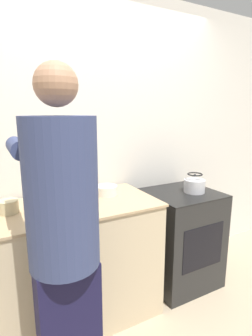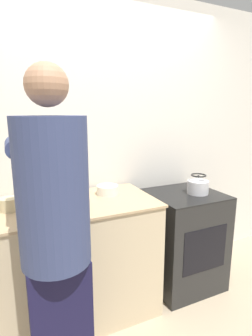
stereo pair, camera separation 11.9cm
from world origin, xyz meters
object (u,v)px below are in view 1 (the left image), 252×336
(kettle, at_px, (194,184))
(person, at_px, (64,239))
(cutting_board, at_px, (51,210))
(knife, at_px, (44,208))
(oven, at_px, (180,237))
(bowl_prep, at_px, (106,190))

(kettle, bearing_deg, person, -158.56)
(cutting_board, xyz_separation_m, kettle, (1.27, -0.01, 0.02))
(knife, bearing_deg, kettle, 19.07)
(kettle, bearing_deg, oven, 152.17)
(knife, xyz_separation_m, bowl_prep, (0.52, 0.13, 0.02))
(person, relative_size, bowl_prep, 10.23)
(person, relative_size, knife, 8.02)
(knife, relative_size, bowl_prep, 1.28)
(oven, xyz_separation_m, bowl_prep, (-0.69, 0.12, 0.52))
(kettle, relative_size, bowl_prep, 1.06)
(oven, relative_size, person, 0.49)
(knife, distance_m, kettle, 1.31)
(kettle, bearing_deg, knife, 178.22)
(knife, bearing_deg, oven, 21.25)
(knife, relative_size, kettle, 1.21)
(kettle, bearing_deg, cutting_board, 179.64)
(oven, height_order, person, person)
(bowl_prep, bearing_deg, kettle, -12.32)
(oven, bearing_deg, cutting_board, -177.99)
(kettle, bearing_deg, bowl_prep, 167.68)
(oven, height_order, kettle, kettle)
(oven, height_order, bowl_prep, bowl_prep)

